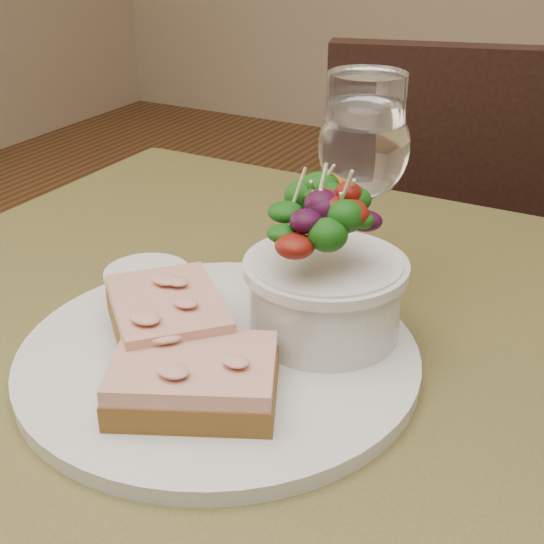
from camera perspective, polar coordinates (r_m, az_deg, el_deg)
The scene contains 9 objects.
cafe_table at distance 0.63m, azimuth -0.70°, elevation -14.89°, with size 0.80×0.80×0.75m.
chair_far at distance 1.38m, azimuth 13.30°, elevation -8.17°, with size 0.52×0.52×0.90m.
dinner_plate at distance 0.57m, azimuth -4.04°, elevation -6.39°, with size 0.30×0.30×0.01m, color silver.
sandwich_front at distance 0.51m, azimuth -5.89°, elevation -8.04°, with size 0.13×0.12×0.03m.
sandwich_back at distance 0.57m, azimuth -7.83°, elevation -3.31°, with size 0.13×0.13×0.03m.
ramekin at distance 0.61m, azimuth -9.31°, elevation -1.24°, with size 0.06×0.06×0.04m.
salad_bowl at distance 0.56m, azimuth 4.09°, elevation 0.69°, with size 0.11×0.11×0.13m.
garnish at distance 0.64m, azimuth -6.71°, elevation -0.93°, with size 0.05×0.04×0.02m.
wine_glass at distance 0.64m, azimuth 6.91°, elevation 8.88°, with size 0.08×0.08×0.18m.
Camera 1 is at (0.23, -0.41, 1.07)m, focal length 50.00 mm.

